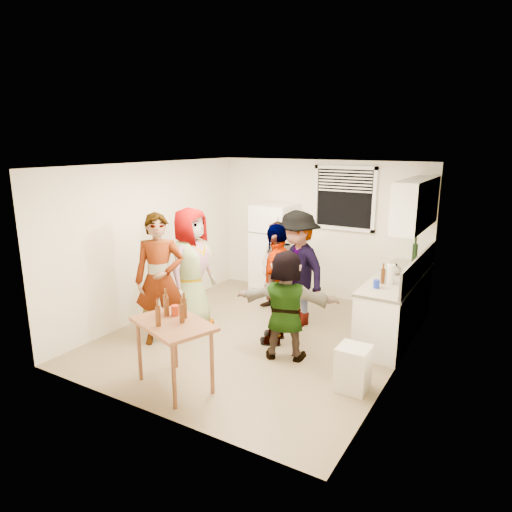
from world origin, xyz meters
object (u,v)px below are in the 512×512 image
Objects in this scene: guest_back_left at (279,311)px; guest_back_right at (296,324)px; beer_bottle_table at (182,323)px; serving_table at (176,386)px; kettle at (396,275)px; wine_bottle at (414,264)px; guest_stripe at (163,342)px; beer_bottle_counter at (382,283)px; red_cup at (175,315)px; blue_cup at (376,288)px; trash_bin at (353,369)px; guest_grey at (193,326)px; guest_orange at (285,357)px; guest_black at (276,341)px; refrigerator at (274,250)px.

guest_back_right reaches higher than guest_back_left.
serving_table is at bearing -157.23° from beer_bottle_table.
wine_bottle is (0.10, 0.75, 0.00)m from kettle.
guest_back_right reaches higher than guest_stripe.
red_cup is (-1.84, -2.21, -0.09)m from beer_bottle_counter.
blue_cup reaches higher than trash_bin.
guest_back_right is at bearing 166.84° from blue_cup.
serving_table is at bearing -117.08° from wine_bottle.
beer_bottle_table is 1.57m from guest_stripe.
red_cup is (-1.93, -0.82, 0.56)m from trash_bin.
guest_stripe is 1.04× the size of guest_back_right.
guest_grey reaches higher than guest_orange.
serving_table is at bearing -83.82° from guest_back_left.
blue_cup is 0.08× the size of guest_orange.
red_cup reaches higher than serving_table.
guest_back_left is at bearing 171.44° from guest_back_right.
beer_bottle_counter reaches higher than guest_black.
kettle is 0.75m from wine_bottle.
guest_back_left is (-1.83, 0.43, -0.90)m from beer_bottle_counter.
trash_bin is 0.31× the size of guest_black.
trash_bin is 2.65m from guest_back_left.
kettle is 1.88× the size of blue_cup.
guest_stripe is at bearing -143.34° from kettle.
guest_stripe is at bearing -177.04° from trash_bin.
red_cup is 0.07× the size of guest_black.
beer_bottle_table is (-1.71, -0.96, 0.56)m from trash_bin.
wine_bottle is at bearing 88.70° from trash_bin.
beer_bottle_table is at bearing -81.73° from guest_back_left.
blue_cup is (2.33, -1.44, 0.05)m from refrigerator.
refrigerator is 2.87m from guest_stripe.
guest_black is at bearing -152.78° from beer_bottle_counter.
red_cup is 2.76m from guest_back_left.
kettle is 1.02× the size of beer_bottle_counter.
beer_bottle_counter is 1.69m from guest_orange.
serving_table is 1.79m from guest_grey.
kettle reaches higher than guest_back_left.
guest_grey is at bearing -98.72° from refrigerator.
beer_bottle_counter is 2.94m from guest_grey.
guest_grey is (-0.31, -2.05, -0.85)m from refrigerator.
beer_bottle_counter reaches higher than kettle.
trash_bin is at bearing 29.25° from beer_bottle_table.
wine_bottle reaches higher than kettle.
guest_black is (-1.39, 0.71, -0.25)m from trash_bin.
guest_back_left is at bearing 92.08° from serving_table.
serving_table is (0.62, -3.58, -0.85)m from refrigerator.
guest_back_right is (0.29, 2.41, -0.81)m from beer_bottle_table.
refrigerator is 2.30m from guest_black.
refrigerator is 13.95× the size of red_cup.
guest_back_left is 1.03× the size of guest_orange.
guest_grey reaches higher than guest_black.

